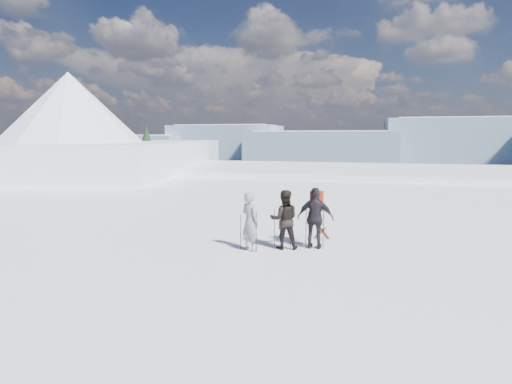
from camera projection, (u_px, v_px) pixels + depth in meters
lake_basin at (342, 236)px, 40.55m from camera, size 820.00×820.00×71.62m
far_mountain_range at (386, 146)px, 440.66m from camera, size 770.00×110.00×53.00m
near_ridge at (107, 198)px, 46.05m from camera, size 31.37×35.68×25.62m
skier_grey at (250, 221)px, 12.64m from camera, size 0.82×0.76×1.88m
skier_dark at (284, 219)px, 12.84m from camera, size 1.08×0.93×1.92m
skier_pack at (315, 218)px, 12.86m from camera, size 1.18×0.50×2.00m
backpack at (317, 177)px, 12.92m from camera, size 0.43×0.25×0.64m
ski_poles at (283, 230)px, 12.76m from camera, size 2.58×0.88×1.37m
skis_loose at (322, 233)px, 14.98m from camera, size 0.57×1.69×0.03m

